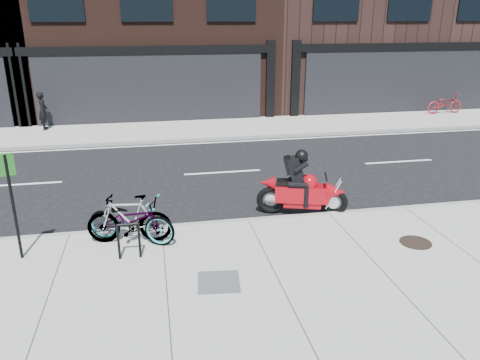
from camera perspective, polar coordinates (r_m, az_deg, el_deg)
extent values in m
plane|color=black|center=(12.82, -0.79, -1.85)|extent=(120.00, 120.00, 0.00)
cube|color=gray|center=(8.43, 5.34, -13.63)|extent=(60.00, 6.00, 0.13)
cube|color=gray|center=(20.15, -4.67, 6.20)|extent=(60.00, 3.50, 0.13)
cylinder|color=black|center=(9.46, -14.59, -7.34)|extent=(0.05, 0.05, 0.72)
cylinder|color=black|center=(9.43, -12.17, -7.23)|extent=(0.05, 0.05, 0.72)
cylinder|color=black|center=(9.29, -13.55, -5.28)|extent=(0.40, 0.06, 0.05)
imported|color=gray|center=(10.02, -13.14, -4.74)|extent=(2.03, 1.40, 1.01)
imported|color=gray|center=(10.01, -13.37, -4.64)|extent=(1.80, 0.71, 1.05)
torus|color=black|center=(11.62, 11.30, -2.73)|extent=(0.72, 0.35, 0.71)
torus|color=black|center=(11.57, 3.77, -2.46)|extent=(0.72, 0.35, 0.71)
cube|color=maroon|center=(11.49, 7.53, -1.61)|extent=(1.35, 0.77, 0.41)
cone|color=maroon|center=(11.52, 11.60, -1.45)|extent=(0.60, 0.59, 0.47)
sphere|color=maroon|center=(11.40, 8.40, -0.33)|extent=(0.43, 0.43, 0.43)
cube|color=black|center=(11.40, 5.97, -0.34)|extent=(0.65, 0.46, 0.13)
cylinder|color=silver|center=(11.76, 4.59, -2.24)|extent=(0.59, 0.27, 0.10)
cube|color=black|center=(11.28, 6.80, 1.37)|extent=(0.51, 0.49, 0.63)
cube|color=black|center=(11.26, 5.94, 1.82)|extent=(0.33, 0.38, 0.43)
sphere|color=black|center=(11.19, 7.52, 2.91)|extent=(0.31, 0.31, 0.31)
imported|color=black|center=(21.24, -22.88, 7.78)|extent=(0.46, 0.62, 1.57)
imported|color=maroon|center=(25.04, 23.68, 8.54)|extent=(1.88, 0.74, 0.97)
cylinder|color=black|center=(10.59, 20.62, -7.14)|extent=(0.78, 0.78, 0.02)
cube|color=#434445|center=(8.59, -2.61, -12.30)|extent=(0.83, 0.83, 0.02)
cylinder|color=black|center=(9.89, -25.87, -3.11)|extent=(0.06, 0.06, 2.12)
cube|color=#195217|center=(9.62, -26.62, 1.67)|extent=(0.28, 0.11, 0.43)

